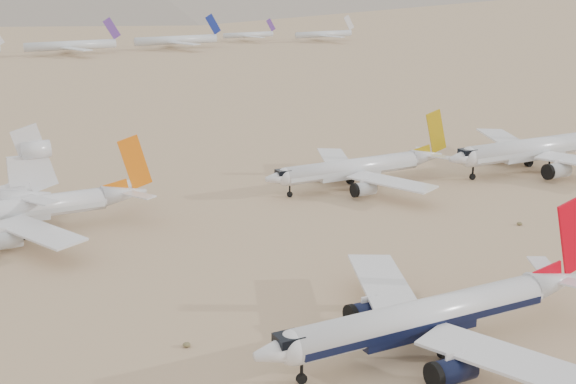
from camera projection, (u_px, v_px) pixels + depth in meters
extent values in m
plane|color=#987A58|center=(462.00, 342.00, 98.19)|extent=(7000.00, 7000.00, 0.00)
cylinder|color=silver|center=(422.00, 316.00, 94.46)|extent=(34.33, 4.06, 4.06)
cube|color=black|center=(422.00, 320.00, 94.60)|extent=(33.65, 4.12, 0.91)
sphere|color=silver|center=(294.00, 347.00, 86.86)|extent=(4.06, 4.06, 4.06)
cube|color=black|center=(289.00, 339.00, 86.28)|extent=(2.84, 2.64, 1.01)
cone|color=silver|center=(555.00, 282.00, 103.76)|extent=(8.58, 4.06, 4.06)
cube|color=silver|center=(510.00, 360.00, 85.57)|extent=(13.26, 20.90, 0.64)
cylinder|color=black|center=(454.00, 370.00, 87.14)|extent=(4.77, 2.92, 2.92)
cube|color=silver|center=(383.00, 283.00, 106.09)|extent=(13.26, 20.90, 0.64)
cube|color=silver|center=(543.00, 266.00, 107.72)|extent=(5.45, 7.13, 0.24)
cylinder|color=black|center=(369.00, 312.00, 101.52)|extent=(4.77, 2.92, 2.92)
cube|color=red|center=(573.00, 236.00, 103.16)|extent=(6.51, 0.32, 10.72)
cylinder|color=black|center=(302.00, 379.00, 88.45)|extent=(1.22, 0.51, 1.22)
cylinder|color=black|center=(445.00, 353.00, 93.74)|extent=(1.70, 1.01, 1.70)
cylinder|color=black|center=(416.00, 333.00, 98.58)|extent=(1.70, 1.01, 1.70)
cylinder|color=silver|center=(535.00, 148.00, 176.63)|extent=(36.69, 4.45, 4.45)
cube|color=silver|center=(535.00, 150.00, 176.78)|extent=(35.96, 4.51, 1.00)
sphere|color=silver|center=(470.00, 157.00, 168.51)|extent=(4.45, 4.45, 4.45)
cube|color=black|center=(468.00, 152.00, 167.87)|extent=(3.11, 2.89, 1.11)
cylinder|color=silver|center=(558.00, 170.00, 168.78)|extent=(5.10, 3.20, 3.20)
cube|color=silver|center=(504.00, 139.00, 189.11)|extent=(14.17, 22.33, 0.69)
cylinder|color=silver|center=(499.00, 153.00, 184.24)|extent=(5.10, 3.20, 3.20)
cylinder|color=black|center=(472.00, 177.00, 170.25)|extent=(1.33, 0.56, 1.33)
cylinder|color=black|center=(549.00, 168.00, 175.82)|extent=(1.87, 1.11, 1.87)
cylinder|color=black|center=(529.00, 162.00, 181.13)|extent=(1.87, 1.11, 1.87)
cylinder|color=silver|center=(352.00, 168.00, 163.17)|extent=(30.48, 3.70, 3.70)
cube|color=silver|center=(352.00, 170.00, 163.29)|extent=(29.87, 3.76, 0.83)
sphere|color=silver|center=(286.00, 177.00, 156.42)|extent=(3.70, 3.70, 3.70)
cube|color=black|center=(283.00, 172.00, 155.89)|extent=(2.59, 2.41, 0.93)
cone|color=silver|center=(427.00, 156.00, 171.42)|extent=(7.62, 3.70, 3.70)
cube|color=silver|center=(391.00, 182.00, 155.24)|extent=(11.77, 18.55, 0.57)
cube|color=silver|center=(443.00, 157.00, 168.95)|extent=(4.84, 6.33, 0.22)
cylinder|color=silver|center=(365.00, 189.00, 156.64)|extent=(4.23, 2.67, 2.67)
cube|color=silver|center=(335.00, 158.00, 173.54)|extent=(11.77, 18.55, 0.57)
cube|color=silver|center=(423.00, 150.00, 174.95)|extent=(4.84, 6.33, 0.22)
cylinder|color=silver|center=(326.00, 171.00, 169.49)|extent=(4.23, 2.67, 2.67)
cube|color=#BB9610|center=(436.00, 131.00, 170.88)|extent=(5.78, 0.30, 9.52)
cylinder|color=black|center=(290.00, 194.00, 157.87)|extent=(1.11, 0.46, 1.11)
cylinder|color=black|center=(364.00, 186.00, 162.49)|extent=(1.56, 0.93, 1.56)
cylinder|color=black|center=(350.00, 180.00, 166.91)|extent=(1.56, 0.93, 1.56)
cylinder|color=silver|center=(10.00, 210.00, 134.68)|extent=(32.00, 3.91, 3.91)
cube|color=silver|center=(10.00, 213.00, 134.81)|extent=(31.36, 3.97, 0.88)
cone|color=silver|center=(124.00, 194.00, 143.35)|extent=(8.00, 3.91, 3.91)
cube|color=silver|center=(38.00, 232.00, 126.34)|extent=(12.36, 19.48, 0.60)
cube|color=silver|center=(139.00, 195.00, 140.75)|extent=(5.08, 6.64, 0.23)
cylinder|color=silver|center=(8.00, 240.00, 127.82)|extent=(4.44, 2.82, 2.82)
cube|color=silver|center=(14.00, 196.00, 145.58)|extent=(12.36, 19.48, 0.60)
cube|color=silver|center=(127.00, 185.00, 147.05)|extent=(5.08, 6.64, 0.23)
cube|color=orange|center=(135.00, 162.00, 142.78)|extent=(6.07, 0.31, 9.99)
cylinder|color=black|center=(23.00, 235.00, 133.96)|extent=(1.64, 0.98, 1.64)
cylinder|color=black|center=(17.00, 225.00, 138.63)|extent=(1.64, 0.98, 1.64)
cone|color=silver|center=(22.00, 198.00, 137.53)|extent=(9.71, 4.65, 4.65)
cube|color=silver|center=(38.00, 200.00, 134.39)|extent=(6.17, 8.06, 0.28)
cube|color=silver|center=(28.00, 187.00, 142.01)|extent=(6.17, 8.06, 0.28)
cube|color=silver|center=(35.00, 158.00, 136.84)|extent=(7.36, 0.37, 12.13)
cylinder|color=silver|center=(35.00, 150.00, 136.54)|extent=(4.86, 3.01, 3.01)
cylinder|color=silver|center=(71.00, 45.00, 390.94)|extent=(44.23, 4.37, 4.37)
cube|color=#59328C|center=(112.00, 28.00, 398.08)|extent=(8.81, 0.44, 11.09)
cube|color=silver|center=(76.00, 49.00, 381.36)|extent=(11.65, 20.36, 0.44)
cube|color=silver|center=(66.00, 45.00, 400.87)|extent=(11.65, 20.36, 0.44)
cylinder|color=silver|center=(176.00, 40.00, 416.54)|extent=(44.24, 4.37, 4.37)
cube|color=navy|center=(213.00, 24.00, 423.68)|extent=(8.81, 0.44, 11.10)
cube|color=silver|center=(184.00, 43.00, 406.97)|extent=(11.65, 20.36, 0.44)
cube|color=silver|center=(169.00, 39.00, 426.48)|extent=(11.65, 20.36, 0.44)
cylinder|color=silver|center=(248.00, 35.00, 452.71)|extent=(30.09, 2.97, 2.97)
cube|color=#59328C|center=(271.00, 25.00, 457.57)|extent=(5.99, 0.30, 7.55)
cube|color=silver|center=(254.00, 37.00, 446.20)|extent=(7.93, 13.85, 0.30)
cube|color=silver|center=(243.00, 35.00, 459.47)|extent=(7.93, 13.85, 0.30)
cylinder|color=silver|center=(324.00, 34.00, 454.01)|extent=(35.18, 3.48, 3.48)
cube|color=silver|center=(349.00, 23.00, 459.69)|extent=(7.01, 0.35, 8.82)
cube|color=silver|center=(332.00, 36.00, 446.40)|extent=(9.27, 16.20, 0.35)
cube|color=silver|center=(316.00, 34.00, 461.92)|extent=(9.27, 16.20, 0.35)
ellipsoid|color=brown|center=(187.00, 345.00, 96.93)|extent=(0.98, 0.98, 0.54)
ellipsoid|color=brown|center=(520.00, 224.00, 141.29)|extent=(0.98, 0.98, 0.54)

